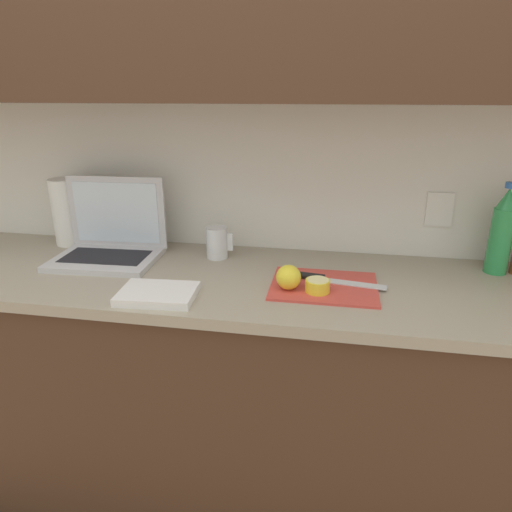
# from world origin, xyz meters

# --- Properties ---
(ground_plane) EXTENTS (12.00, 12.00, 0.00)m
(ground_plane) POSITION_xyz_m (0.00, 0.00, 0.00)
(ground_plane) COLOR brown
(ground_plane) RESTS_ON ground
(wall_back) EXTENTS (5.20, 0.38, 2.60)m
(wall_back) POSITION_xyz_m (0.00, 0.23, 1.56)
(wall_back) COLOR white
(wall_back) RESTS_ON ground_plane
(counter_unit) EXTENTS (2.52, 0.61, 0.88)m
(counter_unit) POSITION_xyz_m (-0.02, 0.00, 0.45)
(counter_unit) COLOR #472D1E
(counter_unit) RESTS_ON ground_plane
(laptop) EXTENTS (0.37, 0.28, 0.28)m
(laptop) POSITION_xyz_m (-0.44, 0.10, 0.95)
(laptop) COLOR silver
(laptop) RESTS_ON counter_unit
(cutting_board) EXTENTS (0.32, 0.26, 0.01)m
(cutting_board) POSITION_xyz_m (0.33, -0.04, 0.89)
(cutting_board) COLOR #D1473D
(cutting_board) RESTS_ON counter_unit
(knife) EXTENTS (0.30, 0.07, 0.02)m
(knife) POSITION_xyz_m (0.32, -0.00, 0.90)
(knife) COLOR silver
(knife) RESTS_ON cutting_board
(lemon_half_cut) EXTENTS (0.07, 0.07, 0.04)m
(lemon_half_cut) POSITION_xyz_m (0.32, -0.09, 0.91)
(lemon_half_cut) COLOR yellow
(lemon_half_cut) RESTS_ON cutting_board
(lemon_whole_beside) EXTENTS (0.08, 0.08, 0.08)m
(lemon_whole_beside) POSITION_xyz_m (0.23, -0.09, 0.93)
(lemon_whole_beside) COLOR yellow
(lemon_whole_beside) RESTS_ON cutting_board
(bottle_green_soda) EXTENTS (0.07, 0.07, 0.30)m
(bottle_green_soda) POSITION_xyz_m (0.89, 0.19, 1.02)
(bottle_green_soda) COLOR #2D934C
(bottle_green_soda) RESTS_ON counter_unit
(measuring_cup) EXTENTS (0.10, 0.08, 0.11)m
(measuring_cup) POSITION_xyz_m (-0.06, 0.16, 0.94)
(measuring_cup) COLOR silver
(measuring_cup) RESTS_ON counter_unit
(paper_towel_roll) EXTENTS (0.11, 0.11, 0.26)m
(paper_towel_roll) POSITION_xyz_m (-0.67, 0.22, 1.01)
(paper_towel_roll) COLOR white
(paper_towel_roll) RESTS_ON counter_unit
(dish_towel) EXTENTS (0.23, 0.17, 0.02)m
(dish_towel) POSITION_xyz_m (-0.14, -0.20, 0.90)
(dish_towel) COLOR white
(dish_towel) RESTS_ON counter_unit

